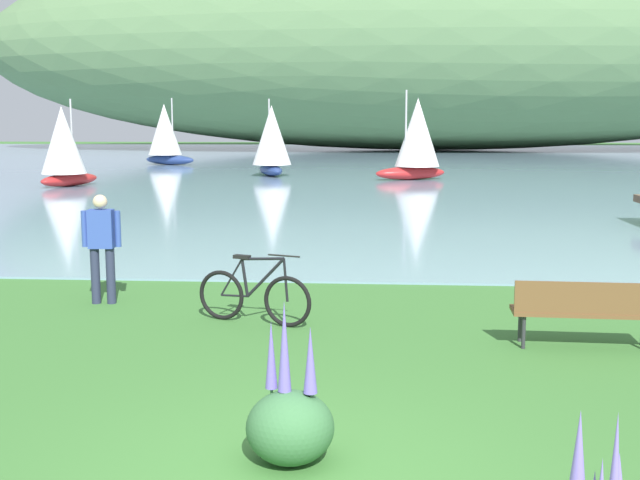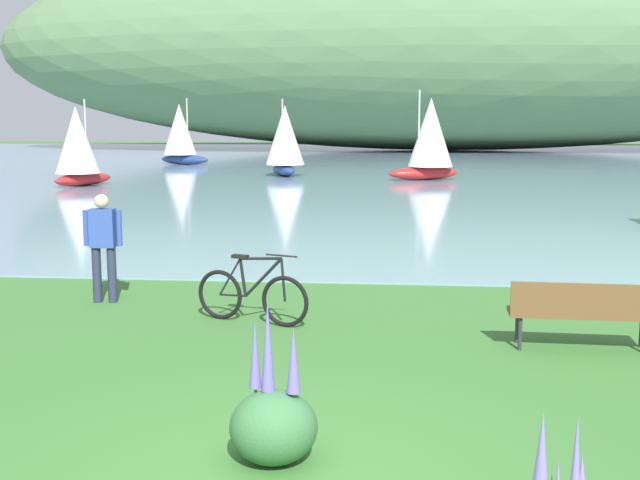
{
  "view_description": "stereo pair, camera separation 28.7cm",
  "coord_description": "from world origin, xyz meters",
  "px_view_note": "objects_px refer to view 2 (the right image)",
  "views": [
    {
      "loc": [
        0.61,
        -5.76,
        2.83
      ],
      "look_at": [
        -0.25,
        6.34,
        1.0
      ],
      "focal_mm": 44.4,
      "sensor_mm": 36.0,
      "label": 1
    },
    {
      "loc": [
        0.9,
        -5.74,
        2.83
      ],
      "look_at": [
        -0.25,
        6.34,
        1.0
      ],
      "focal_mm": 44.4,
      "sensor_mm": 36.0,
      "label": 2
    }
  ],
  "objects_px": {
    "person_at_shoreline": "(103,241)",
    "sailboat_toward_hillside": "(78,145)",
    "sailboat_nearest_to_shore": "(430,138)",
    "park_bench_near_camera": "(583,310)",
    "sailboat_mid_bay": "(180,133)",
    "bicycle_leaning_near_bench": "(252,295)",
    "sailboat_far_off": "(285,140)"
  },
  "relations": [
    {
      "from": "person_at_shoreline",
      "to": "sailboat_toward_hillside",
      "type": "xyz_separation_m",
      "value": [
        -9.06,
        21.16,
        0.81
      ]
    },
    {
      "from": "person_at_shoreline",
      "to": "sailboat_nearest_to_shore",
      "type": "bearing_deg",
      "value": 76.88
    },
    {
      "from": "person_at_shoreline",
      "to": "sailboat_nearest_to_shore",
      "type": "height_order",
      "value": "sailboat_nearest_to_shore"
    },
    {
      "from": "park_bench_near_camera",
      "to": "sailboat_toward_hillside",
      "type": "distance_m",
      "value": 28.15
    },
    {
      "from": "sailboat_nearest_to_shore",
      "to": "sailboat_mid_bay",
      "type": "xyz_separation_m",
      "value": [
        -15.41,
        11.97,
        -0.01
      ]
    },
    {
      "from": "sailboat_mid_bay",
      "to": "sailboat_toward_hillside",
      "type": "bearing_deg",
      "value": -89.32
    },
    {
      "from": "sailboat_mid_bay",
      "to": "sailboat_toward_hillside",
      "type": "relative_size",
      "value": 1.13
    },
    {
      "from": "sailboat_mid_bay",
      "to": "sailboat_toward_hillside",
      "type": "height_order",
      "value": "sailboat_mid_bay"
    },
    {
      "from": "bicycle_leaning_near_bench",
      "to": "sailboat_nearest_to_shore",
      "type": "bearing_deg",
      "value": 82.52
    },
    {
      "from": "sailboat_toward_hillside",
      "to": "person_at_shoreline",
      "type": "bearing_deg",
      "value": -66.82
    },
    {
      "from": "park_bench_near_camera",
      "to": "sailboat_far_off",
      "type": "height_order",
      "value": "sailboat_far_off"
    },
    {
      "from": "person_at_shoreline",
      "to": "sailboat_toward_hillside",
      "type": "relative_size",
      "value": 0.46
    },
    {
      "from": "sailboat_toward_hillside",
      "to": "sailboat_far_off",
      "type": "distance_m",
      "value": 10.67
    },
    {
      "from": "sailboat_mid_bay",
      "to": "sailboat_far_off",
      "type": "distance_m",
      "value": 12.98
    },
    {
      "from": "sailboat_nearest_to_shore",
      "to": "park_bench_near_camera",
      "type": "bearing_deg",
      "value": -88.53
    },
    {
      "from": "person_at_shoreline",
      "to": "sailboat_nearest_to_shore",
      "type": "distance_m",
      "value": 27.08
    },
    {
      "from": "bicycle_leaning_near_bench",
      "to": "park_bench_near_camera",
      "type": "bearing_deg",
      "value": -12.38
    },
    {
      "from": "sailboat_nearest_to_shore",
      "to": "sailboat_toward_hillside",
      "type": "xyz_separation_m",
      "value": [
        -15.2,
        -5.19,
        -0.24
      ]
    },
    {
      "from": "park_bench_near_camera",
      "to": "sailboat_toward_hillside",
      "type": "bearing_deg",
      "value": 124.52
    },
    {
      "from": "park_bench_near_camera",
      "to": "bicycle_leaning_near_bench",
      "type": "xyz_separation_m",
      "value": [
        -4.33,
        0.95,
        -0.12
      ]
    },
    {
      "from": "person_at_shoreline",
      "to": "bicycle_leaning_near_bench",
      "type": "bearing_deg",
      "value": -22.56
    },
    {
      "from": "person_at_shoreline",
      "to": "sailboat_far_off",
      "type": "height_order",
      "value": "sailboat_far_off"
    },
    {
      "from": "park_bench_near_camera",
      "to": "sailboat_far_off",
      "type": "xyz_separation_m",
      "value": [
        -7.95,
        30.25,
        1.36
      ]
    },
    {
      "from": "park_bench_near_camera",
      "to": "bicycle_leaning_near_bench",
      "type": "relative_size",
      "value": 1.08
    },
    {
      "from": "bicycle_leaning_near_bench",
      "to": "person_at_shoreline",
      "type": "xyz_separation_m",
      "value": [
        -2.54,
        1.05,
        0.58
      ]
    },
    {
      "from": "sailboat_mid_bay",
      "to": "sailboat_far_off",
      "type": "height_order",
      "value": "sailboat_mid_bay"
    },
    {
      "from": "sailboat_mid_bay",
      "to": "sailboat_far_off",
      "type": "relative_size",
      "value": 1.08
    },
    {
      "from": "sailboat_far_off",
      "to": "bicycle_leaning_near_bench",
      "type": "bearing_deg",
      "value": -82.96
    },
    {
      "from": "bicycle_leaning_near_bench",
      "to": "sailboat_toward_hillside",
      "type": "height_order",
      "value": "sailboat_toward_hillside"
    },
    {
      "from": "park_bench_near_camera",
      "to": "sailboat_toward_hillside",
      "type": "relative_size",
      "value": 0.49
    },
    {
      "from": "person_at_shoreline",
      "to": "sailboat_toward_hillside",
      "type": "height_order",
      "value": "sailboat_toward_hillside"
    },
    {
      "from": "park_bench_near_camera",
      "to": "sailboat_mid_bay",
      "type": "bearing_deg",
      "value": 111.81
    }
  ]
}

